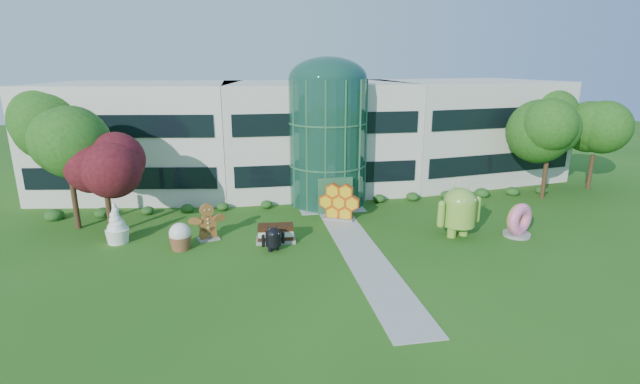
{
  "coord_description": "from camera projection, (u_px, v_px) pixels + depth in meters",
  "views": [
    {
      "loc": [
        -6.99,
        -23.43,
        10.97
      ],
      "look_at": [
        -1.68,
        6.0,
        2.6
      ],
      "focal_mm": 26.0,
      "sensor_mm": 36.0,
      "label": 1
    }
  ],
  "objects": [
    {
      "name": "donut",
      "position": [
        518.0,
        219.0,
        30.09
      ],
      "size": [
        2.42,
        1.85,
        2.27
      ],
      "primitive_type": null,
      "rotation": [
        0.0,
        0.0,
        0.42
      ],
      "color": "pink",
      "rests_on": "ground"
    },
    {
      "name": "gingerbread",
      "position": [
        207.0,
        222.0,
        29.46
      ],
      "size": [
        2.81,
        1.74,
        2.42
      ],
      "primitive_type": null,
      "rotation": [
        0.0,
        0.0,
        0.3
      ],
      "color": "brown",
      "rests_on": "ground"
    },
    {
      "name": "android_black",
      "position": [
        273.0,
        237.0,
        27.78
      ],
      "size": [
        1.75,
        1.41,
        1.73
      ],
      "primitive_type": null,
      "rotation": [
        0.0,
        0.0,
        0.29
      ],
      "color": "black",
      "rests_on": "ground"
    },
    {
      "name": "trees_backdrop",
      "position": [
        325.0,
        149.0,
        37.54
      ],
      "size": [
        52.0,
        8.0,
        8.4
      ],
      "primitive_type": null,
      "color": "#1A4D13",
      "rests_on": "ground"
    },
    {
      "name": "ice_cream_sandwich",
      "position": [
        276.0,
        233.0,
        29.3
      ],
      "size": [
        2.55,
        1.41,
        1.1
      ],
      "primitive_type": null,
      "rotation": [
        0.0,
        0.0,
        -0.07
      ],
      "color": "black",
      "rests_on": "ground"
    },
    {
      "name": "tree_red",
      "position": [
        106.0,
        190.0,
        30.01
      ],
      "size": [
        4.0,
        4.0,
        6.0
      ],
      "primitive_type": null,
      "color": "#3F0C14",
      "rests_on": "ground"
    },
    {
      "name": "atrium",
      "position": [
        328.0,
        143.0,
        36.41
      ],
      "size": [
        6.0,
        6.0,
        9.8
      ],
      "primitive_type": "cylinder",
      "color": "#194738",
      "rests_on": "ground"
    },
    {
      "name": "building",
      "position": [
        315.0,
        135.0,
        42.16
      ],
      "size": [
        46.0,
        15.0,
        9.3
      ],
      "primitive_type": null,
      "color": "beige",
      "rests_on": "ground"
    },
    {
      "name": "walkway",
      "position": [
        359.0,
        249.0,
        28.25
      ],
      "size": [
        2.4,
        20.0,
        0.04
      ],
      "primitive_type": "cube",
      "color": "#9E9E93",
      "rests_on": "ground"
    },
    {
      "name": "honeycomb",
      "position": [
        339.0,
        204.0,
        33.22
      ],
      "size": [
        3.28,
        2.29,
        2.44
      ],
      "primitive_type": null,
      "rotation": [
        0.0,
        0.0,
        -0.43
      ],
      "color": "yellow",
      "rests_on": "ground"
    },
    {
      "name": "cupcake",
      "position": [
        180.0,
        236.0,
        28.03
      ],
      "size": [
        1.71,
        1.71,
        1.68
      ],
      "primitive_type": null,
      "rotation": [
        0.0,
        0.0,
        -0.26
      ],
      "color": "white",
      "rests_on": "ground"
    },
    {
      "name": "froyo",
      "position": [
        116.0,
        223.0,
        28.92
      ],
      "size": [
        1.98,
        1.98,
        2.66
      ],
      "primitive_type": null,
      "rotation": [
        0.0,
        0.0,
        -0.34
      ],
      "color": "white",
      "rests_on": "ground"
    },
    {
      "name": "android_green",
      "position": [
        460.0,
        208.0,
        29.87
      ],
      "size": [
        3.75,
        2.85,
        3.83
      ],
      "primitive_type": null,
      "rotation": [
        0.0,
        0.0,
        0.19
      ],
      "color": "#7CB138",
      "rests_on": "ground"
    },
    {
      "name": "ground",
      "position": [
        368.0,
        262.0,
        26.36
      ],
      "size": [
        140.0,
        140.0,
        0.0
      ],
      "primitive_type": "plane",
      "color": "#215114",
      "rests_on": "ground"
    }
  ]
}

